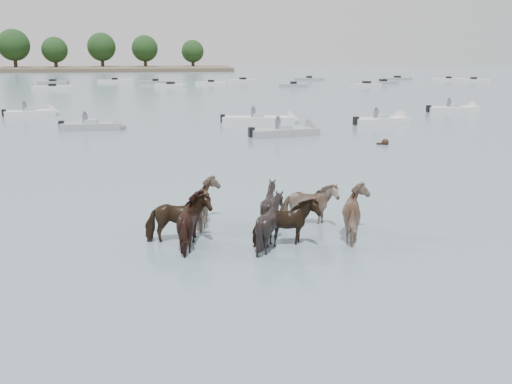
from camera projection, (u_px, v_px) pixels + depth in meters
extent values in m
plane|color=slate|center=(281.00, 249.00, 15.00)|extent=(400.00, 400.00, 0.00)
imported|color=black|center=(178.00, 220.00, 15.48)|extent=(1.97, 1.11, 1.58)
imported|color=#907161|center=(209.00, 204.00, 17.05)|extent=(1.79, 1.93, 1.58)
imported|color=black|center=(269.00, 208.00, 16.79)|extent=(1.83, 1.78, 1.53)
imported|color=gray|center=(309.00, 206.00, 16.98)|extent=(1.83, 0.91, 1.51)
imported|color=black|center=(196.00, 224.00, 15.09)|extent=(1.80, 1.95, 1.61)
imported|color=black|center=(271.00, 224.00, 15.03)|extent=(1.83, 1.73, 1.62)
imported|color=black|center=(286.00, 225.00, 15.09)|extent=(1.94, 1.15, 1.54)
imported|color=gray|center=(360.00, 215.00, 15.85)|extent=(1.68, 1.87, 1.65)
sphere|color=black|center=(385.00, 142.00, 31.92)|extent=(0.44, 0.44, 0.44)
cube|color=black|center=(381.00, 144.00, 31.92)|extent=(0.50, 0.22, 0.18)
cube|color=gray|center=(92.00, 127.00, 38.03)|extent=(4.07, 1.66, 0.55)
cone|color=gray|center=(121.00, 126.00, 38.29)|extent=(0.92, 1.61, 1.60)
cube|color=#99ADB7|center=(91.00, 122.00, 37.94)|extent=(0.82, 1.13, 0.35)
cube|color=black|center=(62.00, 125.00, 37.72)|extent=(0.35, 0.35, 0.60)
cylinder|color=#595966|center=(85.00, 119.00, 37.84)|extent=(0.36, 0.36, 0.70)
sphere|color=#595966|center=(85.00, 112.00, 37.73)|extent=(0.24, 0.24, 0.24)
cube|color=gray|center=(284.00, 133.00, 35.26)|extent=(4.69, 2.50, 0.55)
cone|color=gray|center=(315.00, 131.00, 35.96)|extent=(1.22, 1.75, 1.60)
cube|color=#99ADB7|center=(284.00, 127.00, 35.17)|extent=(1.02, 1.26, 0.35)
cube|color=black|center=(251.00, 132.00, 34.51)|extent=(0.42, 0.42, 0.60)
cylinder|color=#595966|center=(278.00, 124.00, 35.07)|extent=(0.36, 0.36, 0.70)
sphere|color=#595966|center=(278.00, 117.00, 34.96)|extent=(0.24, 0.24, 0.24)
cube|color=silver|center=(258.00, 120.00, 41.62)|extent=(5.64, 2.29, 0.55)
cone|color=silver|center=(294.00, 120.00, 41.61)|extent=(1.10, 1.70, 1.60)
cube|color=#99ADB7|center=(258.00, 116.00, 41.53)|extent=(0.94, 1.21, 0.35)
cube|color=black|center=(223.00, 118.00, 41.60)|extent=(0.39, 0.39, 0.60)
cylinder|color=#595966|center=(253.00, 113.00, 41.44)|extent=(0.36, 0.36, 0.70)
sphere|color=#595966|center=(253.00, 107.00, 41.32)|extent=(0.24, 0.24, 0.24)
cube|color=silver|center=(381.00, 121.00, 40.91)|extent=(4.62, 2.65, 0.55)
cone|color=silver|center=(405.00, 120.00, 41.69)|extent=(1.27, 1.78, 1.60)
cube|color=#99ADB7|center=(381.00, 117.00, 40.83)|extent=(1.06, 1.29, 0.35)
cube|color=black|center=(356.00, 121.00, 40.10)|extent=(0.43, 0.43, 0.60)
cylinder|color=#595966|center=(376.00, 114.00, 40.73)|extent=(0.36, 0.36, 0.70)
sphere|color=#595966|center=(376.00, 108.00, 40.62)|extent=(0.24, 0.24, 0.24)
cube|color=silver|center=(453.00, 110.00, 49.18)|extent=(4.88, 1.96, 0.55)
cone|color=silver|center=(476.00, 109.00, 49.63)|extent=(1.02, 1.66, 1.60)
cube|color=#99ADB7|center=(453.00, 106.00, 49.09)|extent=(0.88, 1.18, 0.35)
cube|color=black|center=(429.00, 109.00, 48.68)|extent=(0.38, 0.38, 0.60)
cylinder|color=#595966|center=(449.00, 104.00, 48.99)|extent=(0.36, 0.36, 0.70)
sphere|color=#595966|center=(449.00, 99.00, 48.88)|extent=(0.24, 0.24, 0.24)
cube|color=silver|center=(30.00, 114.00, 46.00)|extent=(4.30, 2.66, 0.55)
cone|color=silver|center=(55.00, 113.00, 46.77)|extent=(1.31, 1.79, 1.60)
cube|color=#99ADB7|center=(30.00, 110.00, 45.91)|extent=(1.08, 1.30, 0.35)
cube|color=black|center=(4.00, 113.00, 45.20)|extent=(0.43, 0.43, 0.60)
cylinder|color=#595966|center=(24.00, 107.00, 45.81)|extent=(0.36, 0.36, 0.70)
sphere|color=#595966|center=(24.00, 102.00, 45.70)|extent=(0.24, 0.24, 0.24)
cube|color=gray|center=(53.00, 83.00, 90.85)|extent=(4.96, 1.65, 0.60)
cube|color=black|center=(53.00, 81.00, 90.76)|extent=(1.03, 1.03, 0.50)
cube|color=silver|center=(52.00, 88.00, 77.92)|extent=(5.69, 3.52, 0.60)
cube|color=black|center=(52.00, 85.00, 77.83)|extent=(1.31, 1.31, 0.50)
cube|color=silver|center=(115.00, 81.00, 95.58)|extent=(6.16, 2.72, 0.60)
cube|color=black|center=(115.00, 79.00, 95.48)|extent=(1.19, 1.19, 0.50)
cube|color=gray|center=(155.00, 83.00, 91.72)|extent=(5.82, 2.35, 0.60)
cube|color=black|center=(155.00, 80.00, 91.63)|extent=(1.14, 1.14, 0.50)
cube|color=silver|center=(171.00, 86.00, 82.58)|extent=(5.00, 3.33, 0.60)
cube|color=black|center=(171.00, 84.00, 82.48)|extent=(1.32, 1.32, 0.50)
cube|color=silver|center=(211.00, 84.00, 88.54)|extent=(5.27, 2.20, 0.60)
cube|color=black|center=(211.00, 81.00, 88.45)|extent=(1.13, 1.13, 0.50)
cube|color=silver|center=(243.00, 81.00, 96.58)|extent=(5.85, 3.08, 0.60)
cube|color=black|center=(243.00, 79.00, 96.48)|extent=(1.25, 1.25, 0.50)
cube|color=gray|center=(294.00, 86.00, 83.42)|extent=(4.70, 2.47, 0.60)
cube|color=black|center=(294.00, 83.00, 83.33)|extent=(1.20, 1.20, 0.50)
cube|color=gray|center=(309.00, 79.00, 102.41)|extent=(5.67, 1.82, 0.60)
cube|color=black|center=(309.00, 77.00, 102.31)|extent=(1.06, 1.06, 0.50)
cube|color=silver|center=(366.00, 85.00, 84.72)|extent=(5.28, 3.49, 0.60)
cube|color=black|center=(367.00, 83.00, 84.62)|extent=(1.33, 1.33, 0.50)
cube|color=gray|center=(383.00, 83.00, 90.80)|extent=(4.80, 2.73, 0.60)
cube|color=black|center=(383.00, 81.00, 90.70)|extent=(1.24, 1.24, 0.50)
cube|color=gray|center=(397.00, 79.00, 103.29)|extent=(6.04, 2.90, 0.60)
cube|color=black|center=(397.00, 77.00, 103.20)|extent=(1.22, 1.22, 0.50)
cube|color=silver|center=(449.00, 80.00, 100.55)|extent=(5.79, 3.66, 0.60)
cube|color=black|center=(449.00, 78.00, 100.45)|extent=(1.32, 1.32, 0.50)
cube|color=silver|center=(473.00, 81.00, 97.91)|extent=(5.84, 2.93, 0.60)
cube|color=black|center=(474.00, 78.00, 97.81)|extent=(1.23, 1.23, 0.50)
cylinder|color=#382619|center=(16.00, 64.00, 152.81)|extent=(1.00, 1.00, 3.94)
sphere|color=black|center=(14.00, 45.00, 151.52)|extent=(8.75, 8.75, 8.75)
cylinder|color=#382619|center=(56.00, 65.00, 154.49)|extent=(1.00, 1.00, 3.22)
sphere|color=black|center=(55.00, 50.00, 153.43)|extent=(7.17, 7.17, 7.17)
cylinder|color=#382619|center=(103.00, 64.00, 160.18)|extent=(1.00, 1.00, 3.68)
sphere|color=black|center=(101.00, 47.00, 158.97)|extent=(8.19, 8.19, 8.19)
cylinder|color=#382619|center=(146.00, 64.00, 161.88)|extent=(1.00, 1.00, 3.46)
sphere|color=black|center=(145.00, 48.00, 160.74)|extent=(7.68, 7.68, 7.68)
cylinder|color=#382619|center=(193.00, 65.00, 164.11)|extent=(1.00, 1.00, 3.00)
sphere|color=black|center=(193.00, 51.00, 163.12)|extent=(6.67, 6.67, 6.67)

